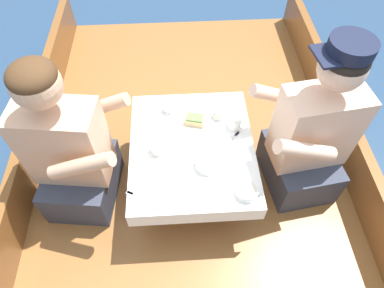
{
  "coord_description": "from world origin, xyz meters",
  "views": [
    {
      "loc": [
        -0.07,
        -1.01,
        2.13
      ],
      "look_at": [
        0.0,
        0.09,
        0.66
      ],
      "focal_mm": 32.0,
      "sensor_mm": 36.0,
      "label": 1
    }
  ],
  "objects_px": {
    "person_port": "(70,153)",
    "coffee_cup_starboard": "(170,106)",
    "sandwich": "(195,120)",
    "person_starboard": "(311,136)",
    "coffee_cup_port": "(235,123)",
    "coffee_cup_center": "(158,147)",
    "tin_can": "(219,114)"
  },
  "relations": [
    {
      "from": "person_starboard",
      "to": "sandwich",
      "type": "bearing_deg",
      "value": -23.88
    },
    {
      "from": "person_starboard",
      "to": "tin_can",
      "type": "bearing_deg",
      "value": -32.09
    },
    {
      "from": "person_port",
      "to": "sandwich",
      "type": "height_order",
      "value": "person_port"
    },
    {
      "from": "coffee_cup_starboard",
      "to": "tin_can",
      "type": "relative_size",
      "value": 1.41
    },
    {
      "from": "coffee_cup_starboard",
      "to": "coffee_cup_port",
      "type": "bearing_deg",
      "value": -22.87
    },
    {
      "from": "coffee_cup_port",
      "to": "coffee_cup_starboard",
      "type": "distance_m",
      "value": 0.39
    },
    {
      "from": "person_starboard",
      "to": "sandwich",
      "type": "relative_size",
      "value": 8.34
    },
    {
      "from": "person_port",
      "to": "person_starboard",
      "type": "height_order",
      "value": "person_starboard"
    },
    {
      "from": "coffee_cup_port",
      "to": "tin_can",
      "type": "relative_size",
      "value": 1.53
    },
    {
      "from": "coffee_cup_starboard",
      "to": "sandwich",
      "type": "bearing_deg",
      "value": -38.24
    },
    {
      "from": "person_port",
      "to": "sandwich",
      "type": "distance_m",
      "value": 0.69
    },
    {
      "from": "person_port",
      "to": "tin_can",
      "type": "relative_size",
      "value": 14.95
    },
    {
      "from": "coffee_cup_starboard",
      "to": "person_starboard",
      "type": "bearing_deg",
      "value": -20.63
    },
    {
      "from": "person_port",
      "to": "sandwich",
      "type": "bearing_deg",
      "value": 23.96
    },
    {
      "from": "person_starboard",
      "to": "coffee_cup_starboard",
      "type": "xyz_separation_m",
      "value": [
        -0.75,
        0.28,
        -0.02
      ]
    },
    {
      "from": "coffee_cup_center",
      "to": "tin_can",
      "type": "height_order",
      "value": "coffee_cup_center"
    },
    {
      "from": "sandwich",
      "to": "coffee_cup_starboard",
      "type": "distance_m",
      "value": 0.18
    },
    {
      "from": "person_port",
      "to": "coffee_cup_starboard",
      "type": "bearing_deg",
      "value": 37.93
    },
    {
      "from": "person_port",
      "to": "sandwich",
      "type": "relative_size",
      "value": 8.07
    },
    {
      "from": "coffee_cup_starboard",
      "to": "coffee_cup_center",
      "type": "height_order",
      "value": "same"
    },
    {
      "from": "sandwich",
      "to": "coffee_cup_center",
      "type": "bearing_deg",
      "value": -138.68
    },
    {
      "from": "person_starboard",
      "to": "coffee_cup_starboard",
      "type": "distance_m",
      "value": 0.8
    },
    {
      "from": "person_port",
      "to": "coffee_cup_center",
      "type": "bearing_deg",
      "value": 9.25
    },
    {
      "from": "coffee_cup_starboard",
      "to": "tin_can",
      "type": "distance_m",
      "value": 0.29
    },
    {
      "from": "coffee_cup_center",
      "to": "coffee_cup_port",
      "type": "bearing_deg",
      "value": 18.21
    },
    {
      "from": "coffee_cup_port",
      "to": "coffee_cup_center",
      "type": "xyz_separation_m",
      "value": [
        -0.43,
        -0.14,
        -0.0
      ]
    },
    {
      "from": "sandwich",
      "to": "coffee_cup_port",
      "type": "distance_m",
      "value": 0.23
    },
    {
      "from": "sandwich",
      "to": "coffee_cup_port",
      "type": "bearing_deg",
      "value": -10.69
    },
    {
      "from": "coffee_cup_port",
      "to": "sandwich",
      "type": "bearing_deg",
      "value": 169.31
    },
    {
      "from": "coffee_cup_center",
      "to": "person_port",
      "type": "bearing_deg",
      "value": -178.06
    },
    {
      "from": "coffee_cup_starboard",
      "to": "tin_can",
      "type": "bearing_deg",
      "value": -14.67
    },
    {
      "from": "coffee_cup_port",
      "to": "coffee_cup_center",
      "type": "relative_size",
      "value": 0.98
    }
  ]
}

